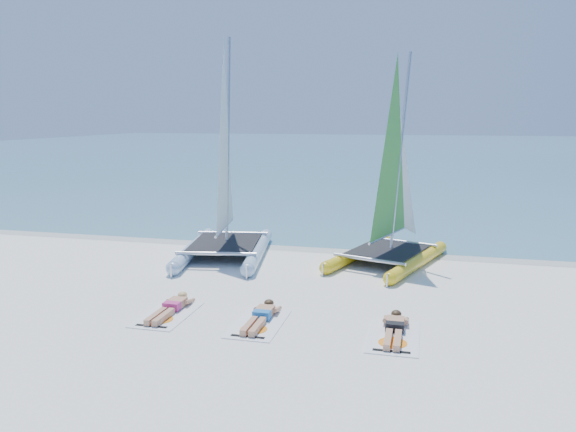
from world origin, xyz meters
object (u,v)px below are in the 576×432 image
towel_a (167,314)px  sunbather_c (394,328)px  catamaran_yellow (396,194)px  towel_c (394,337)px  catamaran_blue (225,189)px  sunbather_b (261,316)px  sunbather_a (171,307)px  towel_b (259,324)px

towel_a → sunbather_c: 4.94m
catamaran_yellow → towel_c: catamaran_yellow is taller
catamaran_blue → towel_a: (0.60, -5.41, -2.09)m
sunbather_c → catamaran_yellow: bearing=93.5°
sunbather_b → towel_c: size_ratio=0.93×
catamaran_blue → sunbather_a: bearing=-93.2°
towel_a → towel_b: same height
catamaran_blue → towel_b: 6.45m
catamaran_blue → towel_c: size_ratio=3.80×
catamaran_blue → towel_b: (2.72, -5.47, -2.09)m
catamaran_blue → towel_b: bearing=-73.3°
sunbather_a → sunbather_b: size_ratio=1.00×
towel_a → towel_b: size_ratio=1.00×
sunbather_c → sunbather_b: bearing=179.4°
towel_a → towel_c: 4.94m
towel_c → sunbather_c: sunbather_c is taller
sunbather_b → towel_c: 2.83m
catamaran_blue → sunbather_c: 7.92m
sunbather_a → towel_b: sunbather_a is taller
catamaran_yellow → sunbather_b: catamaran_yellow is taller
towel_a → sunbather_b: 2.13m
towel_c → sunbather_a: bearing=176.8°
towel_b → sunbather_b: size_ratio=1.07×
towel_b → sunbather_c: (2.81, 0.16, 0.11)m
towel_c → sunbather_c: size_ratio=1.07×
towel_c → sunbather_b: bearing=175.5°
sunbather_a → sunbather_c: bearing=-1.0°
sunbather_b → sunbather_c: 2.81m
sunbather_b → towel_b: bearing=-90.0°
towel_b → towel_c: size_ratio=1.00×
towel_b → sunbather_c: bearing=3.3°
catamaran_yellow → sunbather_c: bearing=-67.7°
catamaran_blue → catamaran_yellow: size_ratio=1.09×
catamaran_yellow → towel_c: 6.54m
towel_b → towel_c: 2.81m
towel_a → sunbather_c: sunbather_c is taller
sunbather_b → catamaran_yellow: bearing=67.8°
towel_a → sunbather_a: size_ratio=1.07×
catamaran_blue → towel_b: size_ratio=3.80×
catamaran_yellow → sunbather_a: (-4.57, -5.93, -1.91)m
sunbather_a → sunbather_b: bearing=-1.5°
towel_a → sunbather_c: (4.94, 0.11, 0.11)m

